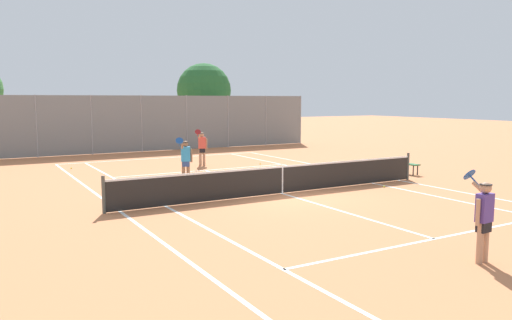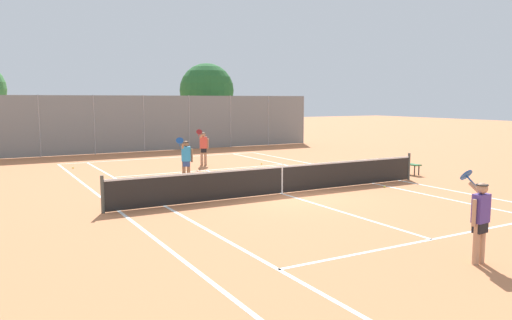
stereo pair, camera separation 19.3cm
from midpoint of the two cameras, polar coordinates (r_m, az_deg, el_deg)
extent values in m
plane|color=#CC7A4C|center=(16.98, 3.30, -3.85)|extent=(120.00, 120.00, 0.00)
cube|color=white|center=(27.64, -10.13, 0.25)|extent=(11.00, 0.10, 0.01)
cube|color=white|center=(14.81, -15.00, -5.68)|extent=(0.10, 23.80, 0.01)
cube|color=white|center=(20.44, 16.40, -2.27)|extent=(0.10, 23.80, 0.01)
cube|color=white|center=(15.20, -9.98, -5.23)|extent=(0.10, 23.80, 0.01)
cube|color=white|center=(19.49, 13.59, -2.62)|extent=(0.10, 23.80, 0.01)
cube|color=white|center=(12.24, 19.88, -8.53)|extent=(8.26, 0.10, 0.01)
cube|color=white|center=(22.56, -5.51, -1.17)|extent=(8.26, 0.10, 0.01)
cube|color=white|center=(16.98, 3.30, -3.84)|extent=(0.10, 12.80, 0.01)
cylinder|color=#474C47|center=(14.61, -16.78, -3.79)|extent=(0.10, 0.10, 1.07)
cylinder|color=#474C47|center=(20.69, 17.32, -0.71)|extent=(0.10, 0.10, 1.07)
cube|color=black|center=(16.90, 3.31, -2.31)|extent=(11.90, 0.02, 0.89)
cube|color=white|center=(16.84, 3.32, -0.78)|extent=(11.90, 0.03, 0.06)
cube|color=white|center=(16.91, 3.31, -2.37)|extent=(0.05, 0.03, 0.89)
cylinder|color=tan|center=(10.68, 24.35, -8.72)|extent=(0.13, 0.13, 0.82)
cylinder|color=tan|center=(10.83, 24.87, -8.54)|extent=(0.13, 0.13, 0.82)
cube|color=black|center=(10.68, 24.70, -6.92)|extent=(0.29, 0.20, 0.24)
cube|color=#4C388C|center=(10.60, 24.80, -5.03)|extent=(0.35, 0.22, 0.56)
sphere|color=tan|center=(10.53, 24.91, -2.95)|extent=(0.22, 0.22, 0.22)
cylinder|color=black|center=(10.52, 24.93, -2.60)|extent=(0.23, 0.23, 0.02)
cylinder|color=tan|center=(10.43, 24.15, -5.52)|extent=(0.08, 0.08, 0.52)
cylinder|color=tan|center=(10.73, 24.61, -3.31)|extent=(0.11, 0.46, 0.35)
cylinder|color=#1E4C99|center=(10.95, 23.86, -2.22)|extent=(0.05, 0.25, 0.22)
cylinder|color=#1E4C99|center=(11.00, 23.36, -1.58)|extent=(0.29, 0.22, 0.23)
cylinder|color=#936B4C|center=(19.36, -7.42, -1.33)|extent=(0.13, 0.13, 0.82)
cylinder|color=#936B4C|center=(19.34, -7.95, -1.35)|extent=(0.13, 0.13, 0.82)
cube|color=#334C8C|center=(19.30, -7.70, -0.37)|extent=(0.32, 0.26, 0.24)
cube|color=#3399D8|center=(19.26, -7.72, 0.69)|extent=(0.38, 0.29, 0.56)
sphere|color=#936B4C|center=(19.22, -7.74, 1.85)|extent=(0.22, 0.22, 0.22)
cylinder|color=black|center=(19.22, -7.74, 2.04)|extent=(0.23, 0.23, 0.02)
cylinder|color=#936B4C|center=(19.29, -7.07, 0.53)|extent=(0.08, 0.08, 0.52)
cylinder|color=#936B4C|center=(19.08, -8.09, 1.50)|extent=(0.21, 0.46, 0.35)
cylinder|color=#1E4C99|center=(18.80, -8.44, 1.90)|extent=(0.10, 0.25, 0.22)
cylinder|color=#1E4C99|center=(18.67, -8.42, 2.21)|extent=(0.33, 0.27, 0.23)
cylinder|color=tan|center=(24.29, -5.58, 0.38)|extent=(0.13, 0.13, 0.82)
cylinder|color=tan|center=(24.27, -6.00, 0.36)|extent=(0.13, 0.13, 0.82)
cube|color=black|center=(24.25, -5.80, 1.14)|extent=(0.32, 0.25, 0.24)
cube|color=#D84C3F|center=(24.21, -5.81, 1.99)|extent=(0.38, 0.28, 0.56)
sphere|color=tan|center=(24.18, -5.82, 2.91)|extent=(0.22, 0.22, 0.22)
cylinder|color=black|center=(24.18, -5.82, 3.07)|extent=(0.23, 0.23, 0.02)
cylinder|color=tan|center=(24.25, -5.29, 1.86)|extent=(0.08, 0.08, 0.52)
cylinder|color=tan|center=(24.03, -6.08, 2.65)|extent=(0.20, 0.46, 0.35)
cylinder|color=maroon|center=(23.75, -6.31, 2.98)|extent=(0.10, 0.25, 0.22)
cylinder|color=maroon|center=(23.62, -6.27, 3.22)|extent=(0.32, 0.26, 0.23)
sphere|color=#D1DB33|center=(24.49, -19.97, -0.85)|extent=(0.07, 0.07, 0.07)
sphere|color=#D1DB33|center=(24.46, 0.87, -0.44)|extent=(0.07, 0.07, 0.07)
sphere|color=#D1DB33|center=(18.69, 14.75, -2.97)|extent=(0.07, 0.07, 0.07)
cube|color=#2D6638|center=(22.38, 16.95, -0.38)|extent=(0.36, 1.50, 0.05)
cylinder|color=#262626|center=(21.88, 17.91, -1.19)|extent=(0.05, 0.05, 0.41)
cylinder|color=#262626|center=(22.76, 15.55, -0.81)|extent=(0.05, 0.05, 0.41)
cylinder|color=#262626|center=(22.07, 18.35, -1.14)|extent=(0.05, 0.05, 0.41)
cylinder|color=#262626|center=(22.93, 16.00, -0.76)|extent=(0.05, 0.05, 0.41)
cylinder|color=gray|center=(29.92, -23.35, 3.58)|extent=(0.08, 0.08, 3.43)
cylinder|color=gray|center=(30.37, -17.83, 3.86)|extent=(0.08, 0.08, 3.43)
cylinder|color=gray|center=(31.09, -12.51, 4.09)|extent=(0.08, 0.08, 3.43)
cylinder|color=gray|center=(32.07, -7.48, 4.28)|extent=(0.08, 0.08, 3.43)
cylinder|color=gray|center=(33.27, -2.77, 4.42)|extent=(0.08, 0.08, 3.43)
cylinder|color=gray|center=(34.69, 1.59, 4.53)|extent=(0.08, 0.08, 3.43)
cylinder|color=gray|center=(36.28, 5.58, 4.61)|extent=(0.08, 0.08, 3.43)
cube|color=slate|center=(31.09, -12.51, 4.09)|extent=(23.49, 0.02, 3.39)
cylinder|color=brown|center=(36.24, -5.45, 3.83)|extent=(0.23, 0.23, 2.45)
sphere|color=#26602D|center=(36.19, -5.50, 7.91)|extent=(3.87, 3.87, 3.87)
sphere|color=#26602D|center=(36.25, -6.03, 7.14)|extent=(2.60, 2.60, 2.60)
camera|label=1|loc=(0.10, -89.69, 0.04)|focal=35.00mm
camera|label=2|loc=(0.10, 90.31, -0.04)|focal=35.00mm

